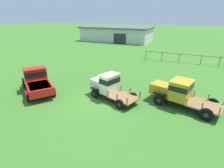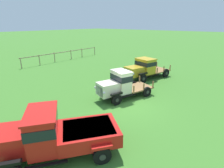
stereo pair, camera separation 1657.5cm
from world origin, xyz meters
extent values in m
plane|color=#3D7528|center=(0.00, 0.00, 0.00)|extent=(240.00, 240.00, 0.00)
cylinder|color=#997F60|center=(-0.20, 16.25, 0.70)|extent=(0.12, 0.12, 1.39)
cylinder|color=#997F60|center=(2.32, 16.36, 0.70)|extent=(0.12, 0.12, 1.39)
cylinder|color=#997F60|center=(4.83, 16.66, 0.70)|extent=(0.12, 0.12, 1.39)
cylinder|color=#997F60|center=(7.82, 16.63, 0.70)|extent=(0.12, 0.12, 1.39)
cylinder|color=#997F60|center=(10.15, 16.71, 0.70)|extent=(0.12, 0.12, 1.39)
cylinder|color=#997F60|center=(12.88, 16.41, 0.70)|extent=(0.12, 0.12, 1.39)
cube|color=#997F60|center=(6.34, 16.46, 1.27)|extent=(13.28, 0.08, 0.10)
cylinder|color=black|center=(-6.73, 1.41, 0.39)|extent=(0.72, 0.57, 0.77)
cylinder|color=#2D2D2D|center=(-6.68, 1.48, 0.39)|extent=(0.24, 0.18, 0.27)
cylinder|color=black|center=(-5.21, -2.27, 0.39)|extent=(0.72, 0.57, 0.77)
cylinder|color=#2D2D2D|center=(-5.27, -2.35, 0.39)|extent=(0.24, 0.18, 0.27)
cylinder|color=black|center=(-3.99, -0.54, 0.39)|extent=(0.72, 0.57, 0.77)
cylinder|color=#2D2D2D|center=(-3.93, -0.46, 0.39)|extent=(0.24, 0.18, 0.27)
cube|color=black|center=(-6.03, -0.39, 0.46)|extent=(4.67, 3.79, 0.12)
cube|color=red|center=(-7.55, 0.68, 1.01)|extent=(2.18, 2.15, 0.97)
cube|color=black|center=(-7.96, -0.33, 0.82)|extent=(0.84, 0.68, 0.12)
cube|color=black|center=(-6.73, 1.41, 0.82)|extent=(0.84, 0.68, 0.12)
cube|color=red|center=(-6.43, -0.11, 1.30)|extent=(1.98, 2.16, 1.56)
cube|color=black|center=(-6.43, -0.11, 1.66)|extent=(2.04, 2.22, 0.44)
cube|color=red|center=(-6.43, -0.11, 2.12)|extent=(2.12, 2.30, 0.08)
cube|color=black|center=(-6.95, -1.02, 0.44)|extent=(1.34, 1.01, 0.05)
cube|color=black|center=(-5.74, 0.68, 0.44)|extent=(1.34, 1.01, 0.05)
cube|color=red|center=(-4.92, -1.18, 0.84)|extent=(3.26, 3.10, 0.64)
cube|color=black|center=(-4.92, -1.18, 1.13)|extent=(2.74, 2.62, 0.06)
cube|color=red|center=(-5.21, -2.27, 0.82)|extent=(0.81, 0.65, 0.12)
cube|color=red|center=(-3.99, -0.54, 0.82)|extent=(0.81, 0.65, 0.12)
cylinder|color=black|center=(-0.57, 0.67, 0.39)|extent=(0.80, 0.40, 0.79)
cylinder|color=#2D2D2D|center=(-0.60, 0.58, 0.39)|extent=(0.27, 0.12, 0.28)
cylinder|color=black|center=(-0.03, 2.30, 0.39)|extent=(0.80, 0.40, 0.79)
cylinder|color=#2D2D2D|center=(0.00, 2.39, 0.39)|extent=(0.27, 0.12, 0.28)
cylinder|color=black|center=(2.12, -0.23, 0.39)|extent=(0.80, 0.40, 0.79)
cylinder|color=#2D2D2D|center=(2.09, -0.32, 0.39)|extent=(0.27, 0.12, 0.28)
cylinder|color=black|center=(2.66, 1.41, 0.39)|extent=(0.80, 0.40, 0.79)
cylinder|color=#2D2D2D|center=(2.69, 1.50, 0.39)|extent=(0.27, 0.12, 0.28)
cube|color=black|center=(0.98, 1.06, 0.47)|extent=(4.22, 2.20, 0.12)
cube|color=beige|center=(-0.50, 1.55, 0.99)|extent=(1.69, 1.58, 0.92)
cube|color=silver|center=(-1.13, 1.76, 0.95)|extent=(0.35, 0.92, 0.69)
sphere|color=silver|center=(-1.34, 1.15, 1.02)|extent=(0.20, 0.20, 0.20)
sphere|color=silver|center=(-0.93, 2.37, 1.02)|extent=(0.20, 0.20, 0.20)
cube|color=black|center=(-0.57, 0.67, 0.84)|extent=(0.92, 0.47, 0.12)
cube|color=black|center=(-0.03, 2.30, 0.84)|extent=(0.92, 0.47, 0.12)
cube|color=beige|center=(0.61, 1.18, 1.31)|extent=(1.38, 1.74, 1.56)
cube|color=black|center=(0.61, 1.18, 1.66)|extent=(1.43, 1.78, 0.44)
cube|color=beige|center=(0.61, 1.18, 2.13)|extent=(1.49, 1.83, 0.08)
cube|color=black|center=(0.43, 0.35, 0.45)|extent=(1.31, 0.55, 0.05)
cube|color=black|center=(0.96, 1.95, 0.45)|extent=(1.31, 0.55, 0.05)
cube|color=olive|center=(2.08, 0.69, 0.58)|extent=(2.59, 2.31, 0.10)
cube|color=olive|center=(0.91, 0.22, 0.89)|extent=(0.10, 0.10, 0.51)
cube|color=olive|center=(1.42, 1.78, 0.89)|extent=(0.10, 0.10, 0.51)
cube|color=olive|center=(1.83, -0.08, 0.89)|extent=(0.10, 0.10, 0.51)
cube|color=olive|center=(2.34, 1.47, 0.89)|extent=(0.10, 0.10, 0.51)
cube|color=olive|center=(2.75, -0.39, 0.89)|extent=(0.10, 0.10, 0.51)
cube|color=olive|center=(3.26, 1.17, 0.89)|extent=(0.10, 0.10, 0.51)
cylinder|color=black|center=(4.69, 1.65, 0.45)|extent=(0.92, 0.39, 0.91)
cylinder|color=#2D2D2D|center=(4.67, 1.55, 0.45)|extent=(0.32, 0.11, 0.32)
cylinder|color=black|center=(5.18, 3.52, 0.45)|extent=(0.92, 0.39, 0.91)
cylinder|color=#2D2D2D|center=(5.20, 3.62, 0.45)|extent=(0.32, 0.11, 0.32)
cylinder|color=black|center=(7.99, 0.79, 0.45)|extent=(0.92, 0.39, 0.91)
cylinder|color=#2D2D2D|center=(7.96, 0.69, 0.45)|extent=(0.32, 0.11, 0.32)
cylinder|color=black|center=(8.47, 2.67, 0.45)|extent=(0.92, 0.39, 0.91)
cylinder|color=#2D2D2D|center=(8.50, 2.76, 0.45)|extent=(0.32, 0.11, 0.32)
cube|color=black|center=(6.45, 2.19, 0.54)|extent=(4.98, 2.25, 0.12)
cube|color=gold|center=(4.69, 2.65, 1.03)|extent=(1.95, 1.73, 0.88)
cube|color=silver|center=(3.92, 2.85, 0.99)|extent=(0.33, 1.05, 0.66)
sphere|color=silver|center=(3.72, 2.15, 1.06)|extent=(0.20, 0.20, 0.20)
sphere|color=silver|center=(4.09, 3.55, 1.06)|extent=(0.20, 0.20, 0.20)
cube|color=black|center=(4.69, 1.65, 0.96)|extent=(1.06, 0.46, 0.12)
cube|color=black|center=(5.18, 3.52, 0.96)|extent=(1.06, 0.46, 0.12)
cube|color=gold|center=(6.14, 2.27, 1.32)|extent=(1.71, 1.98, 1.44)
cube|color=black|center=(6.14, 2.27, 1.64)|extent=(1.77, 2.03, 0.40)
cube|color=gold|center=(6.14, 2.27, 2.07)|extent=(1.85, 2.09, 0.08)
cube|color=black|center=(6.03, 1.32, 0.52)|extent=(1.83, 0.60, 0.05)
cube|color=black|center=(6.51, 3.16, 0.52)|extent=(1.83, 0.60, 0.05)
cube|color=olive|center=(7.90, 1.82, 0.65)|extent=(2.72, 2.45, 0.10)
cube|color=olive|center=(6.66, 1.19, 0.96)|extent=(0.10, 0.10, 0.53)
cube|color=olive|center=(7.12, 2.97, 0.96)|extent=(0.10, 0.10, 0.53)
cube|color=olive|center=(7.66, 0.93, 0.96)|extent=(0.10, 0.10, 0.53)
cube|color=olive|center=(8.13, 2.71, 0.96)|extent=(0.10, 0.10, 0.53)
cube|color=olive|center=(8.67, 0.67, 0.96)|extent=(0.10, 0.10, 0.53)
cube|color=olive|center=(9.13, 2.45, 0.96)|extent=(0.10, 0.10, 0.53)
camera|label=1|loc=(6.47, -11.06, 6.73)|focal=28.00mm
camera|label=2|loc=(-9.34, -6.24, 5.51)|focal=28.00mm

